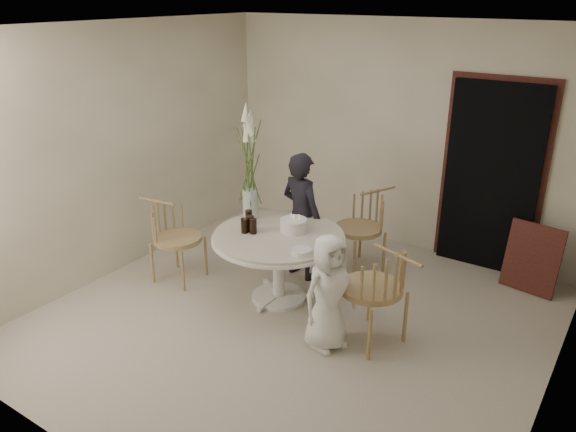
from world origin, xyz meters
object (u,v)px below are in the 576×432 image
Objects in this scene: table at (279,244)px; boy at (329,293)px; chair_far at (368,218)px; chair_right at (383,284)px; chair_left at (168,228)px; flower_vase at (250,168)px; birthday_cake at (294,225)px; girl at (301,216)px.

boy is (0.83, -0.44, -0.08)m from table.
chair_far is 0.94× the size of chair_right.
chair_left is 0.73× the size of flower_vase.
boy reaches higher than chair_right.
boy is (0.42, -1.61, -0.06)m from chair_far.
table is at bearing -124.24° from birthday_cake.
table is 1.23m from chair_far.
chair_far is at bearing 70.43° from table.
birthday_cake is (-0.74, 0.58, 0.26)m from boy.
flower_vase is at bearing 158.66° from table.
flower_vase is (-0.49, 0.19, 0.66)m from table.
chair_right is 3.60× the size of birthday_cake.
flower_vase is at bearing 174.38° from birthday_cake.
boy is at bearing -100.87° from chair_left.
chair_far is at bearing 35.23° from boy.
girl reaches higher than chair_right.
table is 0.94× the size of girl.
boy is (0.93, -1.01, -0.17)m from girl.
girl reaches higher than table.
girl is (-0.09, 0.57, 0.09)m from table.
chair_far is 0.79m from girl.
chair_far is 2.21m from chair_left.
girl reaches higher than boy.
chair_far is at bearing 72.62° from birthday_cake.
birthday_cake is at bearing -83.22° from chair_far.
birthday_cake reaches higher than chair_left.
chair_far is 1.58m from chair_right.
chair_left is at bearing -163.39° from birthday_cake.
birthday_cake is (-0.32, -1.03, 0.20)m from chair_far.
boy reaches higher than chair_left.
table is 1.24m from chair_right.
chair_left is at bearing 46.23° from girl.
flower_vase is at bearing 54.16° from girl.
chair_far is 1.49m from flower_vase.
chair_far is at bearing -55.78° from chair_left.
flower_vase is (-1.32, 0.63, 0.74)m from boy.
girl is at bearing 112.97° from birthday_cake.
flower_vase reaches higher than boy.
flower_vase reaches higher than chair_right.
chair_far is (0.41, 1.16, -0.02)m from table.
girl reaches higher than chair_left.
chair_right reaches higher than table.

